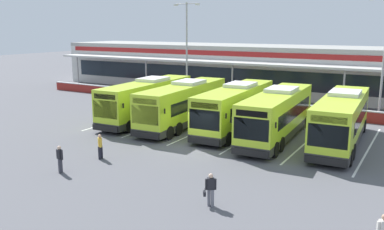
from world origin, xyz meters
name	(u,v)px	position (x,y,z in m)	size (l,w,h in m)	color
ground_plane	(196,148)	(0.00, 0.00, 0.00)	(200.00, 200.00, 0.00)	#56565B
terminal_building	(304,71)	(0.00, 26.91, 3.01)	(70.00, 13.00, 6.00)	silver
red_barrier_wall	(268,107)	(0.00, 14.50, 0.56)	(60.00, 0.40, 1.10)	maroon
coach_bus_leftmost	(148,101)	(-8.22, 5.58, 1.79)	(3.46, 12.27, 3.78)	#B7DB2D
coach_bus_left_centre	(184,105)	(-4.31, 5.48, 1.79)	(3.46, 12.27, 3.78)	#B7DB2D
coach_bus_centre	(236,109)	(0.21, 6.24, 1.79)	(3.46, 12.27, 3.78)	#B7DB2D
coach_bus_right_centre	(277,115)	(4.02, 5.36, 1.79)	(3.46, 12.27, 3.78)	#B7DB2D
coach_bus_rightmost	(341,120)	(8.52, 6.07, 1.79)	(3.46, 12.27, 3.78)	#B7DB2D
bay_stripe_far_west	(131,116)	(-10.50, 6.00, 0.00)	(0.14, 13.00, 0.01)	silver
bay_stripe_west	(168,121)	(-6.30, 6.00, 0.00)	(0.14, 13.00, 0.01)	silver
bay_stripe_mid_west	(209,127)	(-2.10, 6.00, 0.00)	(0.14, 13.00, 0.01)	silver
bay_stripe_centre	(256,133)	(2.10, 6.00, 0.00)	(0.14, 13.00, 0.01)	silver
bay_stripe_mid_east	(308,140)	(6.30, 6.00, 0.00)	(0.14, 13.00, 0.01)	silver
bay_stripe_east	(369,149)	(10.50, 6.00, 0.00)	(0.14, 13.00, 0.01)	silver
pedestrian_with_handbag	(210,189)	(5.33, -7.89, 0.86)	(0.63, 0.48, 1.62)	slate
pedestrian_child	(100,146)	(-4.10, -5.16, 0.87)	(0.47, 0.42, 1.62)	black
pedestrian_near_bin	(60,158)	(-4.33, -8.26, 0.87)	(0.54, 0.35, 1.62)	#33333D
lamp_post_west	(187,46)	(-10.41, 16.06, 6.29)	(3.24, 0.28, 11.00)	#9E9EA3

